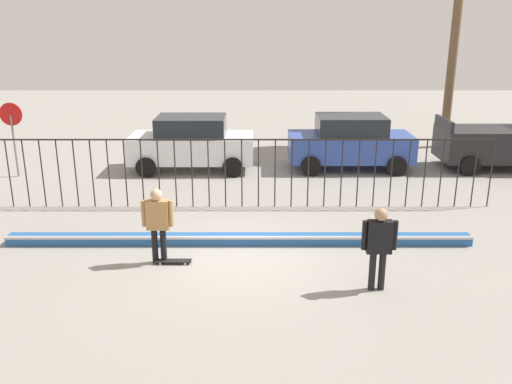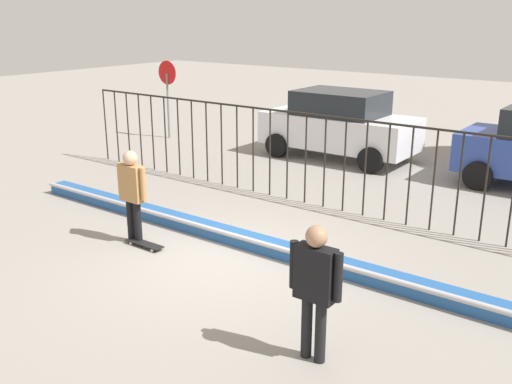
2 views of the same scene
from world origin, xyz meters
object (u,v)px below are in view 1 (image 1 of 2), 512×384
object	(u,v)px
parked_car_white	(189,143)
pickup_truck	(511,140)
parked_car_blue	(348,142)
stop_sign	(10,130)
camera_operator	(377,241)
skateboarder	(155,219)
skateboard	(171,261)

from	to	relation	value
parked_car_white	pickup_truck	xyz separation A→B (m)	(11.38, 0.18, 0.06)
parked_car_blue	pickup_truck	xyz separation A→B (m)	(5.80, 0.04, 0.06)
parked_car_white	stop_sign	xyz separation A→B (m)	(-5.84, -0.86, 0.64)
camera_operator	pickup_truck	size ratio (longest dim) A/B	0.36
camera_operator	stop_sign	xyz separation A→B (m)	(-10.47, 8.18, 0.59)
camera_operator	parked_car_white	xyz separation A→B (m)	(-4.63, 9.04, -0.05)
parked_car_blue	stop_sign	xyz separation A→B (m)	(-11.42, -1.01, 0.64)
camera_operator	parked_car_blue	bearing A→B (deg)	-81.71
skateboarder	stop_sign	xyz separation A→B (m)	(-5.98, 6.92, 0.60)
parked_car_white	parked_car_blue	distance (m)	5.58
skateboarder	parked_car_white	bearing A→B (deg)	60.71
skateboarder	parked_car_blue	distance (m)	9.62
skateboard	parked_car_blue	size ratio (longest dim) A/B	0.19
skateboard	camera_operator	world-z (taller)	camera_operator
parked_car_white	stop_sign	world-z (taller)	stop_sign
parked_car_white	parked_car_blue	world-z (taller)	same
skateboarder	skateboard	bearing A→B (deg)	-41.57
skateboard	stop_sign	bearing A→B (deg)	130.60
skateboarder	skateboard	size ratio (longest dim) A/B	2.12
skateboarder	pickup_truck	distance (m)	13.78
parked_car_blue	pickup_truck	size ratio (longest dim) A/B	0.91
skateboarder	stop_sign	world-z (taller)	stop_sign
parked_car_blue	pickup_truck	world-z (taller)	pickup_truck
parked_car_white	parked_car_blue	xyz separation A→B (m)	(5.58, 0.15, 0.00)
parked_car_white	pickup_truck	bearing A→B (deg)	4.24
camera_operator	parked_car_blue	distance (m)	9.24
skateboard	stop_sign	size ratio (longest dim) A/B	0.32
skateboard	parked_car_white	xyz separation A→B (m)	(-0.44, 7.84, 0.91)
stop_sign	skateboarder	bearing A→B (deg)	-49.19
skateboarder	camera_operator	bearing A→B (deg)	-45.94
pickup_truck	camera_operator	bearing A→B (deg)	-120.47
skateboarder	camera_operator	distance (m)	4.67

